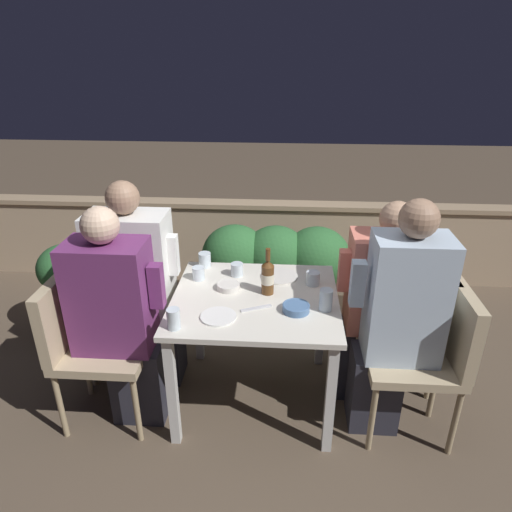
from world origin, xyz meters
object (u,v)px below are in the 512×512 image
object	(u,v)px
chair_left_far	(109,302)
chair_right_far	(414,318)
beer_bottle	(268,276)
chair_right_near	(432,345)
person_purple_stripe	(120,319)
person_coral_top	(380,304)
chair_left_near	(86,334)
person_white_polo	(139,287)
person_blue_shirt	(396,321)
potted_plant	(67,282)

from	to	relation	value
chair_left_far	chair_right_far	size ratio (longest dim) A/B	1.00
chair_left_far	beer_bottle	size ratio (longest dim) A/B	3.22
chair_right_near	person_purple_stripe	bearing A→B (deg)	-179.26
beer_bottle	person_coral_top	bearing A→B (deg)	6.59
chair_left_near	chair_right_far	xyz separation A→B (m)	(1.83, 0.29, 0.00)
person_white_polo	person_coral_top	world-z (taller)	person_white_polo
chair_left_far	chair_right_far	xyz separation A→B (m)	(1.83, -0.05, 0.00)
person_blue_shirt	chair_right_far	xyz separation A→B (m)	(0.17, 0.27, -0.14)
chair_left_far	person_blue_shirt	bearing A→B (deg)	-10.80
chair_right_far	potted_plant	bearing A→B (deg)	168.59
chair_left_near	person_coral_top	distance (m)	1.66
person_blue_shirt	chair_right_far	size ratio (longest dim) A/B	1.53
person_purple_stripe	person_white_polo	distance (m)	0.34
person_white_polo	beer_bottle	xyz separation A→B (m)	(0.78, -0.12, 0.16)
chair_right_near	beer_bottle	size ratio (longest dim) A/B	3.22
person_purple_stripe	chair_right_far	distance (m)	1.66
person_white_polo	beer_bottle	distance (m)	0.80
chair_left_near	person_blue_shirt	size ratio (longest dim) A/B	0.65
person_white_polo	person_blue_shirt	bearing A→B (deg)	-12.25
person_purple_stripe	person_blue_shirt	distance (m)	1.46
person_purple_stripe	person_white_polo	size ratio (longest dim) A/B	0.97
person_white_polo	chair_right_far	bearing A→B (deg)	-1.73
person_purple_stripe	potted_plant	distance (m)	1.03
person_coral_top	potted_plant	xyz separation A→B (m)	(-2.10, 0.46, -0.18)
person_white_polo	person_blue_shirt	size ratio (longest dim) A/B	0.98
person_white_polo	chair_right_near	xyz separation A→B (m)	(1.66, -0.32, -0.12)
person_coral_top	person_white_polo	bearing A→B (deg)	178.02
person_blue_shirt	person_coral_top	xyz separation A→B (m)	(-0.03, 0.27, -0.06)
person_purple_stripe	person_coral_top	world-z (taller)	person_purple_stripe
person_blue_shirt	potted_plant	xyz separation A→B (m)	(-2.13, 0.73, -0.24)
chair_left_far	person_white_polo	size ratio (longest dim) A/B	0.67
chair_left_far	chair_right_near	xyz separation A→B (m)	(1.86, -0.32, 0.00)
person_purple_stripe	person_white_polo	bearing A→B (deg)	89.83
chair_left_near	chair_right_far	bearing A→B (deg)	8.95
person_coral_top	beer_bottle	size ratio (longest dim) A/B	4.56
chair_right_near	chair_right_far	size ratio (longest dim) A/B	1.00
person_purple_stripe	chair_right_near	size ratio (longest dim) A/B	1.46
chair_left_near	chair_right_far	distance (m)	1.85
chair_left_near	person_blue_shirt	world-z (taller)	person_blue_shirt
person_blue_shirt	beer_bottle	bearing A→B (deg)	164.12
chair_right_far	person_coral_top	xyz separation A→B (m)	(-0.20, -0.00, 0.08)
chair_left_near	chair_right_near	world-z (taller)	same
chair_left_far	chair_right_near	bearing A→B (deg)	-9.65
chair_right_near	person_blue_shirt	bearing A→B (deg)	-180.00
chair_right_near	person_coral_top	bearing A→B (deg)	131.19
chair_left_far	chair_right_near	distance (m)	1.89
person_purple_stripe	chair_right_near	distance (m)	1.66
chair_left_near	person_coral_top	bearing A→B (deg)	10.05
person_purple_stripe	person_coral_top	bearing A→B (deg)	11.45
person_coral_top	potted_plant	distance (m)	2.15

